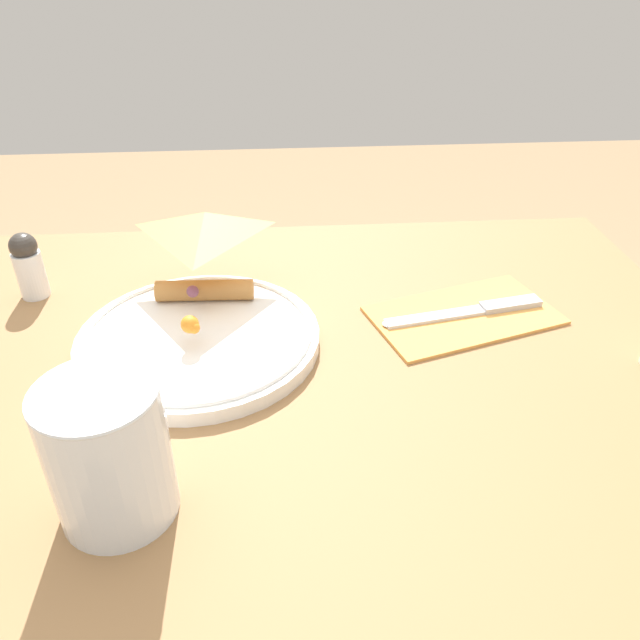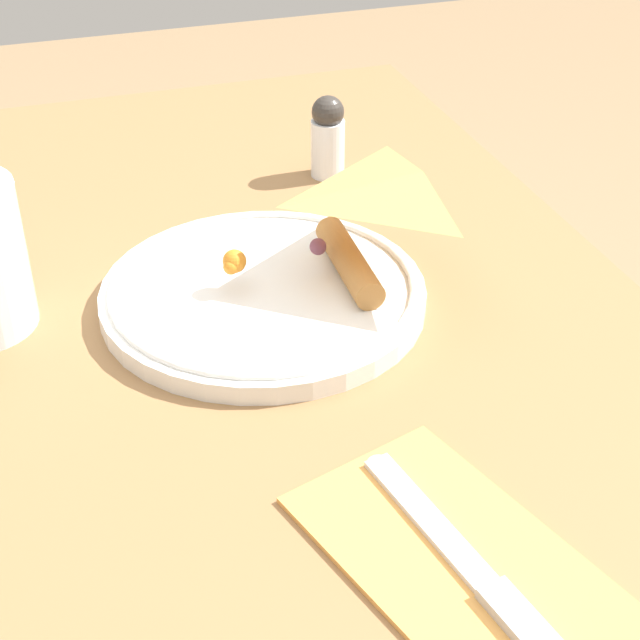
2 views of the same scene
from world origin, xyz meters
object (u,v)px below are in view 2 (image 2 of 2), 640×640
object	(u,v)px
napkin_folded	(464,565)
pepper_shaker	(328,136)
dining_table	(209,455)
plate_pizza	(269,289)
butter_knife	(475,571)

from	to	relation	value
napkin_folded	pepper_shaker	xyz separation A→B (m)	(0.51, -0.09, 0.04)
napkin_folded	dining_table	bearing A→B (deg)	20.20
pepper_shaker	dining_table	bearing A→B (deg)	143.20
dining_table	napkin_folded	distance (m)	0.30
dining_table	plate_pizza	size ratio (longest dim) A/B	4.07
pepper_shaker	plate_pizza	bearing A→B (deg)	150.25
plate_pizza	dining_table	bearing A→B (deg)	120.16
napkin_folded	butter_knife	size ratio (longest dim) A/B	1.20
plate_pizza	pepper_shaker	bearing A→B (deg)	-29.75
dining_table	pepper_shaker	xyz separation A→B (m)	(0.25, -0.18, 0.15)
dining_table	butter_knife	distance (m)	0.31
dining_table	pepper_shaker	world-z (taller)	pepper_shaker
dining_table	butter_knife	xyz separation A→B (m)	(-0.27, -0.10, 0.12)
plate_pizza	butter_knife	size ratio (longest dim) A/B	1.32
dining_table	butter_knife	size ratio (longest dim) A/B	5.38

